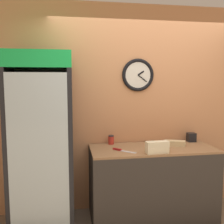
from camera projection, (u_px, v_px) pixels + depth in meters
name	position (u px, v px, depth m)	size (l,w,h in m)	color
wall_back	(144.00, 108.00, 3.54)	(5.20, 0.10, 2.70)	tan
prep_counter	(152.00, 182.00, 3.29)	(1.54, 0.65, 0.90)	#332D28
beverage_cooler	(42.00, 134.00, 3.05)	(0.72, 0.62, 2.03)	black
sandwich_stack_bottom	(157.00, 150.00, 2.98)	(0.26, 0.11, 0.07)	beige
sandwich_stack_middle	(157.00, 144.00, 2.97)	(0.26, 0.11, 0.07)	beige
sandwich_flat_left	(175.00, 143.00, 3.33)	(0.28, 0.19, 0.06)	tan
chefs_knife	(121.00, 150.00, 3.08)	(0.25, 0.23, 0.02)	silver
condiment_jar	(111.00, 140.00, 3.40)	(0.07, 0.07, 0.12)	#B72D23
napkin_dispenser	(191.00, 137.00, 3.55)	(0.11, 0.09, 0.12)	black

